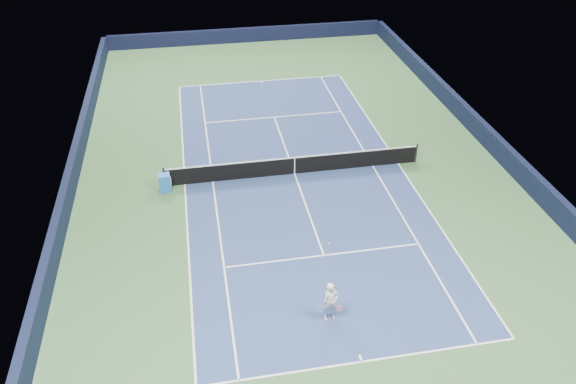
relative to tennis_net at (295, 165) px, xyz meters
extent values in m
plane|color=#335B32|center=(0.00, 0.00, -0.50)|extent=(40.00, 40.00, 0.00)
cube|color=black|center=(0.00, 19.82, 0.05)|extent=(22.00, 0.35, 1.10)
cube|color=black|center=(10.82, 0.00, 0.05)|extent=(0.35, 40.00, 1.10)
cube|color=#111733|center=(-10.82, 0.00, 0.05)|extent=(0.35, 40.00, 1.10)
cube|color=navy|center=(0.00, 0.00, -0.50)|extent=(10.97, 23.77, 0.01)
cube|color=white|center=(0.00, 11.88, -0.50)|extent=(10.97, 0.08, 0.00)
cube|color=white|center=(0.00, -11.88, -0.50)|extent=(10.97, 0.08, 0.00)
cube|color=white|center=(5.49, 0.00, -0.50)|extent=(0.08, 23.77, 0.00)
cube|color=white|center=(-5.49, 0.00, -0.50)|extent=(0.08, 23.77, 0.00)
cube|color=white|center=(4.12, 0.00, -0.50)|extent=(0.08, 23.77, 0.00)
cube|color=white|center=(-4.12, 0.00, -0.50)|extent=(0.08, 23.77, 0.00)
cube|color=white|center=(0.00, 6.40, -0.50)|extent=(8.23, 0.08, 0.00)
cube|color=white|center=(0.00, -6.40, -0.50)|extent=(8.23, 0.08, 0.00)
cube|color=white|center=(0.00, 0.00, -0.50)|extent=(0.08, 12.80, 0.00)
cube|color=white|center=(0.00, 11.73, -0.50)|extent=(0.08, 0.30, 0.00)
cube|color=white|center=(0.00, -11.73, -0.50)|extent=(0.08, 0.30, 0.00)
cylinder|color=black|center=(-6.40, 0.00, 0.03)|extent=(0.10, 0.10, 1.07)
cylinder|color=black|center=(6.40, 0.00, 0.03)|extent=(0.10, 0.10, 1.07)
cube|color=black|center=(0.00, 0.00, -0.05)|extent=(12.80, 0.03, 0.91)
cube|color=white|center=(0.00, 0.00, 0.44)|extent=(12.80, 0.04, 0.06)
cube|color=white|center=(0.00, 0.00, -0.05)|extent=(0.05, 0.04, 0.91)
cube|color=blue|center=(-6.40, -0.37, -0.06)|extent=(0.59, 0.55, 0.90)
cube|color=white|center=(-6.11, -0.37, -0.05)|extent=(0.04, 0.40, 0.40)
imported|color=silver|center=(-0.58, -9.77, 0.30)|extent=(0.63, 0.46, 1.61)
cylinder|color=pink|center=(-0.26, -9.82, 0.20)|extent=(0.03, 0.03, 0.27)
cylinder|color=black|center=(-0.26, -9.82, -0.04)|extent=(0.27, 0.02, 0.27)
cylinder|color=pink|center=(-0.26, -9.82, -0.04)|extent=(0.28, 0.03, 0.28)
sphere|color=#DBF133|center=(-0.48, -8.77, 2.14)|extent=(0.07, 0.07, 0.07)
camera|label=1|loc=(-4.62, -23.46, 14.70)|focal=35.00mm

